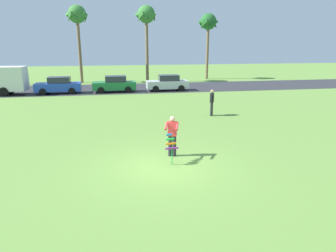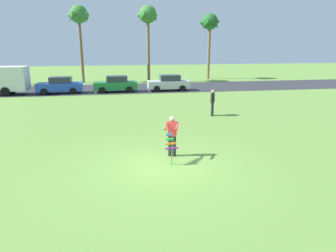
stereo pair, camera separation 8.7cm
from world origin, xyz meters
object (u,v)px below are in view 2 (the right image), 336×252
(parked_car_blue, at_px, (60,85))
(palm_tree_centre_far, at_px, (148,18))
(parked_car_green, at_px, (116,84))
(person_walker_near, at_px, (213,102))
(palm_tree_right_near, at_px, (79,18))
(parked_car_silver, at_px, (169,83))
(kite_held, at_px, (171,145))
(palm_tree_far_left, at_px, (210,24))
(person_kite_flyer, at_px, (172,135))

(parked_car_blue, xyz_separation_m, palm_tree_centre_far, (9.48, 7.92, 6.91))
(parked_car_green, xyz_separation_m, person_walker_near, (6.23, -11.59, 0.16))
(palm_tree_right_near, relative_size, person_walker_near, 5.24)
(parked_car_blue, height_order, palm_tree_centre_far, palm_tree_centre_far)
(parked_car_silver, xyz_separation_m, person_walker_near, (0.90, -11.59, 0.16))
(kite_held, distance_m, parked_car_silver, 19.60)
(kite_held, distance_m, palm_tree_right_near, 29.18)
(parked_car_silver, relative_size, palm_tree_far_left, 0.49)
(parked_car_green, bearing_deg, palm_tree_right_near, 115.12)
(person_kite_flyer, bearing_deg, palm_tree_far_left, 69.99)
(palm_tree_far_left, distance_m, person_walker_near, 23.18)
(parked_car_silver, height_order, palm_tree_far_left, palm_tree_far_left)
(parked_car_green, bearing_deg, parked_car_blue, 179.99)
(person_walker_near, bearing_deg, parked_car_green, 118.26)
(person_kite_flyer, relative_size, parked_car_green, 0.41)
(parked_car_blue, distance_m, parked_car_silver, 10.65)
(palm_tree_right_near, relative_size, palm_tree_centre_far, 0.99)
(palm_tree_right_near, distance_m, person_walker_near, 23.41)
(palm_tree_centre_far, bearing_deg, kite_held, -94.50)
(palm_tree_far_left, bearing_deg, person_kite_flyer, -110.01)
(person_walker_near, bearing_deg, palm_tree_far_left, 73.57)
(kite_held, distance_m, palm_tree_far_left, 31.65)
(kite_held, height_order, palm_tree_far_left, palm_tree_far_left)
(person_walker_near, bearing_deg, kite_held, -118.59)
(parked_car_blue, distance_m, person_walker_near, 16.36)
(palm_tree_right_near, bearing_deg, person_kite_flyer, -77.13)
(palm_tree_right_near, bearing_deg, palm_tree_centre_far, -3.52)
(person_kite_flyer, relative_size, kite_held, 1.50)
(person_kite_flyer, bearing_deg, parked_car_green, 96.82)
(person_kite_flyer, distance_m, palm_tree_far_left, 30.83)
(palm_tree_centre_far, bearing_deg, person_walker_near, -83.94)
(parked_car_silver, distance_m, palm_tree_far_left, 13.76)
(parked_car_green, distance_m, palm_tree_centre_far, 11.30)
(parked_car_silver, relative_size, palm_tree_centre_far, 0.46)
(palm_tree_right_near, height_order, person_walker_near, palm_tree_right_near)
(person_kite_flyer, bearing_deg, parked_car_blue, 112.11)
(parked_car_silver, distance_m, palm_tree_centre_far, 10.57)
(kite_held, bearing_deg, parked_car_silver, 80.27)
(palm_tree_right_near, xyz_separation_m, palm_tree_centre_far, (8.11, -0.50, 0.07))
(parked_car_blue, height_order, parked_car_green, same)
(palm_tree_centre_far, xyz_separation_m, person_walker_near, (2.07, -19.50, -6.75))
(parked_car_blue, xyz_separation_m, parked_car_silver, (10.65, -0.00, 0.00))
(parked_car_blue, relative_size, palm_tree_centre_far, 0.46)
(person_kite_flyer, relative_size, parked_car_blue, 0.41)
(palm_tree_centre_far, relative_size, palm_tree_far_left, 1.07)
(palm_tree_centre_far, bearing_deg, palm_tree_far_left, 12.91)
(person_kite_flyer, distance_m, parked_car_blue, 20.02)
(person_kite_flyer, distance_m, parked_car_silver, 18.80)
(palm_tree_right_near, bearing_deg, palm_tree_far_left, 4.93)
(parked_car_green, bearing_deg, parked_car_silver, -0.01)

